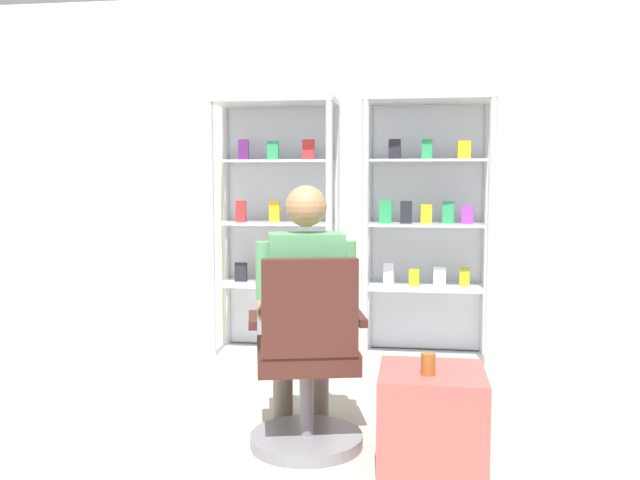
{
  "coord_description": "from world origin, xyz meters",
  "views": [
    {
      "loc": [
        0.48,
        -2.17,
        1.32
      ],
      "look_at": [
        -0.02,
        1.35,
        1.0
      ],
      "focal_mm": 38.1,
      "sensor_mm": 36.0,
      "label": 1
    }
  ],
  "objects_px": {
    "storage_crate": "(432,418)",
    "seated_shopkeeper": "(305,300)",
    "office_chair": "(307,371)",
    "tea_glass": "(428,364)",
    "display_cabinet_right": "(426,229)",
    "display_cabinet_left": "(277,228)"
  },
  "relations": [
    {
      "from": "seated_shopkeeper",
      "to": "storage_crate",
      "type": "distance_m",
      "value": 0.84
    },
    {
      "from": "display_cabinet_left",
      "to": "seated_shopkeeper",
      "type": "bearing_deg",
      "value": -73.55
    },
    {
      "from": "seated_shopkeeper",
      "to": "tea_glass",
      "type": "xyz_separation_m",
      "value": [
        0.61,
        -0.32,
        -0.22
      ]
    },
    {
      "from": "display_cabinet_right",
      "to": "office_chair",
      "type": "relative_size",
      "value": 1.98
    },
    {
      "from": "display_cabinet_right",
      "to": "tea_glass",
      "type": "bearing_deg",
      "value": -90.36
    },
    {
      "from": "storage_crate",
      "to": "seated_shopkeeper",
      "type": "bearing_deg",
      "value": 158.88
    },
    {
      "from": "seated_shopkeeper",
      "to": "display_cabinet_right",
      "type": "bearing_deg",
      "value": 68.78
    },
    {
      "from": "display_cabinet_right",
      "to": "office_chair",
      "type": "distance_m",
      "value": 1.95
    },
    {
      "from": "storage_crate",
      "to": "tea_glass",
      "type": "bearing_deg",
      "value": -105.95
    },
    {
      "from": "office_chair",
      "to": "tea_glass",
      "type": "bearing_deg",
      "value": -15.31
    },
    {
      "from": "office_chair",
      "to": "seated_shopkeeper",
      "type": "relative_size",
      "value": 0.74
    },
    {
      "from": "display_cabinet_left",
      "to": "tea_glass",
      "type": "distance_m",
      "value": 2.26
    },
    {
      "from": "office_chair",
      "to": "storage_crate",
      "type": "relative_size",
      "value": 1.99
    },
    {
      "from": "display_cabinet_left",
      "to": "display_cabinet_right",
      "type": "relative_size",
      "value": 1.0
    },
    {
      "from": "display_cabinet_left",
      "to": "display_cabinet_right",
      "type": "distance_m",
      "value": 1.1
    },
    {
      "from": "office_chair",
      "to": "tea_glass",
      "type": "relative_size",
      "value": 9.7
    },
    {
      "from": "office_chair",
      "to": "seated_shopkeeper",
      "type": "xyz_separation_m",
      "value": [
        -0.04,
        0.16,
        0.32
      ]
    },
    {
      "from": "seated_shopkeeper",
      "to": "tea_glass",
      "type": "height_order",
      "value": "seated_shopkeeper"
    },
    {
      "from": "seated_shopkeeper",
      "to": "tea_glass",
      "type": "bearing_deg",
      "value": -27.29
    },
    {
      "from": "office_chair",
      "to": "seated_shopkeeper",
      "type": "height_order",
      "value": "seated_shopkeeper"
    },
    {
      "from": "office_chair",
      "to": "display_cabinet_right",
      "type": "bearing_deg",
      "value": 71.66
    },
    {
      "from": "tea_glass",
      "to": "seated_shopkeeper",
      "type": "bearing_deg",
      "value": 152.71
    }
  ]
}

